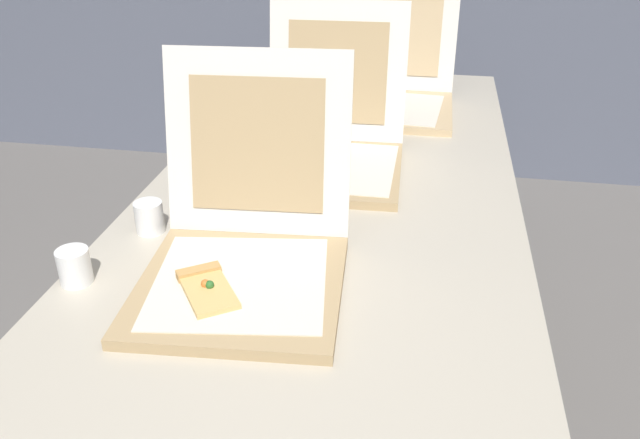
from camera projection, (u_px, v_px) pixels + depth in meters
name	position (u px, v px, depth m)	size (l,w,h in m)	color
table	(325.00, 223.00, 1.55)	(0.91, 2.37, 0.74)	#BCB29E
pizza_box_front	(243.00, 253.00, 1.23)	(0.41, 0.48, 0.39)	tan
pizza_box_middle	(330.00, 146.00, 1.70)	(0.39, 0.46, 0.39)	tan
pizza_box_back	(394.00, 92.00, 2.12)	(0.38, 0.44, 0.39)	tan
cup_white_near_center	(149.00, 217.00, 1.40)	(0.06, 0.06, 0.07)	white
cup_white_near_left	(74.00, 266.00, 1.23)	(0.06, 0.06, 0.07)	white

